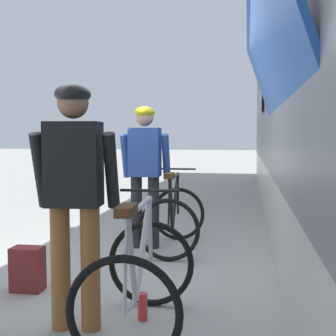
# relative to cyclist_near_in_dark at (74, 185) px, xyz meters

# --- Properties ---
(ground_plane) EXTENTS (80.00, 80.00, 0.00)m
(ground_plane) POSITION_rel_cyclist_near_in_dark_xyz_m (0.31, 1.51, -1.05)
(ground_plane) COLOR #A09E99
(cyclist_near_in_dark) EXTENTS (0.63, 0.35, 1.76)m
(cyclist_near_in_dark) POSITION_rel_cyclist_near_in_dark_xyz_m (0.00, 0.00, 0.00)
(cyclist_near_in_dark) COLOR #935B2D
(cyclist_near_in_dark) RESTS_ON ground
(cyclist_far_in_blue) EXTENTS (0.61, 0.31, 1.76)m
(cyclist_far_in_blue) POSITION_rel_cyclist_near_in_dark_xyz_m (-0.04, 2.34, 0.00)
(cyclist_far_in_blue) COLOR #232328
(cyclist_far_in_blue) RESTS_ON ground
(bicycle_near_silver) EXTENTS (0.78, 1.11, 0.99)m
(bicycle_near_silver) POSITION_rel_cyclist_near_in_dark_xyz_m (0.47, -0.00, -0.65)
(bicycle_near_silver) COLOR black
(bicycle_near_silver) RESTS_ON ground
(bicycle_far_black) EXTENTS (0.76, 1.10, 0.99)m
(bicycle_far_black) POSITION_rel_cyclist_near_in_dark_xyz_m (0.33, 2.30, -0.65)
(bicycle_far_black) COLOR black
(bicycle_far_black) RESTS_ON ground
(backpack_on_platform) EXTENTS (0.29, 0.19, 0.40)m
(backpack_on_platform) POSITION_rel_cyclist_near_in_dark_xyz_m (-0.73, 0.66, -0.85)
(backpack_on_platform) COLOR maroon
(backpack_on_platform) RESTS_ON ground
(water_bottle_near_the_bikes) EXTENTS (0.07, 0.07, 0.21)m
(water_bottle_near_the_bikes) POSITION_rel_cyclist_near_in_dark_xyz_m (0.44, 0.23, -0.95)
(water_bottle_near_the_bikes) COLOR red
(water_bottle_near_the_bikes) RESTS_ON ground
(water_bottle_by_the_backpack) EXTENTS (0.07, 0.07, 0.19)m
(water_bottle_by_the_backpack) POSITION_rel_cyclist_near_in_dark_xyz_m (-0.70, 0.76, -0.96)
(water_bottle_by_the_backpack) COLOR red
(water_bottle_by_the_backpack) RESTS_ON ground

